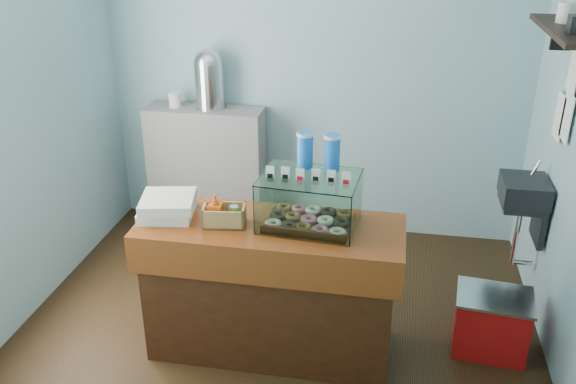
% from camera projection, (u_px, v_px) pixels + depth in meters
% --- Properties ---
extents(ground, '(3.50, 3.50, 0.00)m').
position_uv_depth(ground, '(279.00, 322.00, 4.24)').
color(ground, black).
rests_on(ground, ground).
extents(room_shell, '(3.54, 3.04, 2.82)m').
position_uv_depth(room_shell, '(282.00, 82.00, 3.53)').
color(room_shell, '#80AFBB').
rests_on(room_shell, ground).
extents(counter, '(1.60, 0.60, 0.90)m').
position_uv_depth(counter, '(271.00, 287.00, 3.82)').
color(counter, '#421F0C').
rests_on(counter, ground).
extents(back_shelf, '(1.00, 0.32, 1.10)m').
position_uv_depth(back_shelf, '(207.00, 169.00, 5.33)').
color(back_shelf, gray).
rests_on(back_shelf, ground).
extents(display_case, '(0.60, 0.46, 0.53)m').
position_uv_depth(display_case, '(311.00, 197.00, 3.60)').
color(display_case, '#321D0F').
rests_on(display_case, counter).
extents(condiment_crate, '(0.27, 0.18, 0.20)m').
position_uv_depth(condiment_crate, '(222.00, 214.00, 3.61)').
color(condiment_crate, '#A28151').
rests_on(condiment_crate, counter).
extents(pastry_boxes, '(0.38, 0.38, 0.13)m').
position_uv_depth(pastry_boxes, '(168.00, 206.00, 3.73)').
color(pastry_boxes, white).
rests_on(pastry_boxes, counter).
extents(coffee_urn, '(0.27, 0.27, 0.50)m').
position_uv_depth(coffee_urn, '(209.00, 78.00, 5.00)').
color(coffee_urn, silver).
rests_on(coffee_urn, back_shelf).
extents(red_cooler, '(0.50, 0.40, 0.41)m').
position_uv_depth(red_cooler, '(491.00, 322.00, 3.90)').
color(red_cooler, '#BB0F0E').
rests_on(red_cooler, ground).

